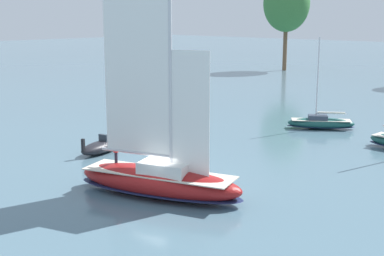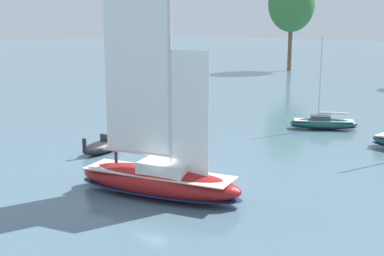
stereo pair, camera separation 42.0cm
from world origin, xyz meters
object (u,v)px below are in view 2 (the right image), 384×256
tree_shore_center (292,4)px  sailboat_moored_near_marina (323,123)px  motor_tender (102,147)px  sailboat_main (158,177)px

tree_shore_center → sailboat_moored_near_marina: size_ratio=2.11×
tree_shore_center → motor_tender: size_ratio=4.34×
tree_shore_center → sailboat_main: (37.31, -70.26, -12.00)m
sailboat_moored_near_marina → motor_tender: (-8.11, -20.58, -0.10)m
sailboat_moored_near_marina → motor_tender: sailboat_moored_near_marina is taller
sailboat_moored_near_marina → motor_tender: size_ratio=2.06×
sailboat_main → sailboat_moored_near_marina: bearing=96.7°
tree_shore_center → motor_tender: (26.33, -66.35, -12.67)m
sailboat_main → tree_shore_center: bearing=118.0°
tree_shore_center → sailboat_moored_near_marina: 58.63m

